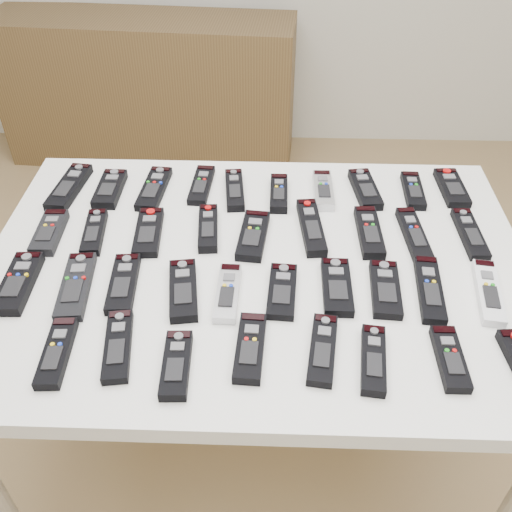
{
  "coord_description": "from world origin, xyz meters",
  "views": [
    {
      "loc": [
        0.18,
        -0.99,
        1.64
      ],
      "look_at": [
        0.14,
        -0.01,
        0.8
      ],
      "focal_mm": 40.0,
      "sensor_mm": 36.0,
      "label": 1
    }
  ],
  "objects_px": {
    "sideboard": "(148,92)",
    "remote_34": "(373,360)",
    "remote_9": "(452,188)",
    "remote_12": "(148,232)",
    "remote_13": "(208,228)",
    "remote_21": "(123,283)",
    "remote_6": "(323,190)",
    "remote_8": "(413,191)",
    "remote_7": "(365,189)",
    "remote_4": "(235,190)",
    "remote_2": "(154,189)",
    "remote_11": "(94,232)",
    "remote_23": "(228,293)",
    "remote_15": "(311,227)",
    "remote_33": "(323,349)",
    "remote_30": "(118,346)",
    "remote_24": "(282,291)",
    "remote_3": "(202,185)",
    "remote_27": "(430,289)",
    "table": "(256,281)",
    "remote_10": "(49,232)",
    "remote_19": "(19,283)",
    "remote_0": "(69,187)",
    "remote_31": "(176,365)",
    "remote_35": "(450,358)",
    "remote_25": "(337,287)",
    "remote_17": "(414,234)",
    "remote_14": "(253,235)",
    "remote_16": "(369,232)",
    "remote_28": "(488,292)",
    "remote_26": "(385,289)",
    "remote_29": "(57,352)",
    "remote_18": "(470,234)",
    "remote_5": "(279,193)",
    "remote_22": "(183,290)",
    "remote_20": "(76,286)",
    "remote_1": "(110,189)"
  },
  "relations": [
    {
      "from": "sideboard",
      "to": "remote_34",
      "type": "bearing_deg",
      "value": -63.43
    },
    {
      "from": "remote_9",
      "to": "remote_12",
      "type": "bearing_deg",
      "value": -166.32
    },
    {
      "from": "remote_13",
      "to": "remote_21",
      "type": "xyz_separation_m",
      "value": [
        -0.17,
        -0.2,
        -0.0
      ]
    },
    {
      "from": "remote_6",
      "to": "remote_8",
      "type": "relative_size",
      "value": 1.02
    },
    {
      "from": "remote_7",
      "to": "remote_4",
      "type": "bearing_deg",
      "value": 174.6
    },
    {
      "from": "remote_2",
      "to": "remote_21",
      "type": "bearing_deg",
      "value": -86.28
    },
    {
      "from": "remote_11",
      "to": "remote_23",
      "type": "bearing_deg",
      "value": -36.55
    },
    {
      "from": "remote_15",
      "to": "remote_33",
      "type": "bearing_deg",
      "value": -94.83
    },
    {
      "from": "remote_30",
      "to": "remote_7",
      "type": "bearing_deg",
      "value": 37.88
    },
    {
      "from": "remote_24",
      "to": "remote_30",
      "type": "distance_m",
      "value": 0.36
    },
    {
      "from": "remote_3",
      "to": "remote_27",
      "type": "distance_m",
      "value": 0.66
    },
    {
      "from": "table",
      "to": "remote_7",
      "type": "relative_size",
      "value": 7.4
    },
    {
      "from": "remote_4",
      "to": "remote_10",
      "type": "relative_size",
      "value": 1.11
    },
    {
      "from": "remote_19",
      "to": "remote_0",
      "type": "bearing_deg",
      "value": 87.41
    },
    {
      "from": "remote_30",
      "to": "remote_4",
      "type": "bearing_deg",
      "value": 62.45
    },
    {
      "from": "remote_13",
      "to": "remote_31",
      "type": "distance_m",
      "value": 0.42
    },
    {
      "from": "remote_9",
      "to": "remote_13",
      "type": "height_order",
      "value": "remote_13"
    },
    {
      "from": "remote_33",
      "to": "remote_35",
      "type": "xyz_separation_m",
      "value": [
        0.24,
        -0.01,
        0.0
      ]
    },
    {
      "from": "table",
      "to": "remote_13",
      "type": "distance_m",
      "value": 0.18
    },
    {
      "from": "remote_24",
      "to": "remote_19",
      "type": "bearing_deg",
      "value": -176.9
    },
    {
      "from": "table",
      "to": "remote_11",
      "type": "bearing_deg",
      "value": 167.65
    },
    {
      "from": "remote_3",
      "to": "remote_25",
      "type": "distance_m",
      "value": 0.51
    },
    {
      "from": "remote_17",
      "to": "remote_31",
      "type": "xyz_separation_m",
      "value": [
        -0.51,
        -0.41,
        0.0
      ]
    },
    {
      "from": "table",
      "to": "remote_30",
      "type": "height_order",
      "value": "remote_30"
    },
    {
      "from": "sideboard",
      "to": "remote_21",
      "type": "distance_m",
      "value": 1.95
    },
    {
      "from": "remote_10",
      "to": "remote_34",
      "type": "distance_m",
      "value": 0.82
    },
    {
      "from": "remote_23",
      "to": "remote_30",
      "type": "xyz_separation_m",
      "value": [
        -0.2,
        -0.15,
        0.0
      ]
    },
    {
      "from": "remote_24",
      "to": "remote_3",
      "type": "bearing_deg",
      "value": 121.73
    },
    {
      "from": "remote_2",
      "to": "remote_14",
      "type": "distance_m",
      "value": 0.33
    },
    {
      "from": "remote_16",
      "to": "remote_34",
      "type": "relative_size",
      "value": 1.15
    },
    {
      "from": "remote_28",
      "to": "remote_26",
      "type": "bearing_deg",
      "value": -172.9
    },
    {
      "from": "remote_14",
      "to": "remote_23",
      "type": "height_order",
      "value": "remote_14"
    },
    {
      "from": "remote_7",
      "to": "remote_12",
      "type": "distance_m",
      "value": 0.58
    },
    {
      "from": "remote_3",
      "to": "remote_13",
      "type": "distance_m",
      "value": 0.19
    },
    {
      "from": "remote_26",
      "to": "remote_29",
      "type": "relative_size",
      "value": 1.01
    },
    {
      "from": "remote_18",
      "to": "remote_28",
      "type": "xyz_separation_m",
      "value": [
        -0.01,
        -0.2,
        0.0
      ]
    },
    {
      "from": "remote_5",
      "to": "remote_30",
      "type": "height_order",
      "value": "remote_5"
    },
    {
      "from": "remote_22",
      "to": "remote_20",
      "type": "bearing_deg",
      "value": 170.06
    },
    {
      "from": "remote_6",
      "to": "remote_27",
      "type": "bearing_deg",
      "value": -61.15
    },
    {
      "from": "remote_10",
      "to": "remote_14",
      "type": "height_order",
      "value": "remote_10"
    },
    {
      "from": "remote_12",
      "to": "remote_5",
      "type": "bearing_deg",
      "value": 24.92
    },
    {
      "from": "remote_17",
      "to": "remote_14",
      "type": "bearing_deg",
      "value": 178.52
    },
    {
      "from": "remote_26",
      "to": "remote_30",
      "type": "height_order",
      "value": "same"
    },
    {
      "from": "remote_25",
      "to": "remote_1",
      "type": "bearing_deg",
      "value": 148.55
    },
    {
      "from": "remote_17",
      "to": "remote_20",
      "type": "height_order",
      "value": "same"
    },
    {
      "from": "remote_12",
      "to": "remote_4",
      "type": "bearing_deg",
      "value": 39.51
    },
    {
      "from": "remote_7",
      "to": "remote_25",
      "type": "distance_m",
      "value": 0.39
    },
    {
      "from": "remote_14",
      "to": "remote_23",
      "type": "xyz_separation_m",
      "value": [
        -0.05,
        -0.2,
        -0.0
      ]
    },
    {
      "from": "remote_21",
      "to": "remote_25",
      "type": "relative_size",
      "value": 1.06
    },
    {
      "from": "remote_31",
      "to": "remote_18",
      "type": "bearing_deg",
      "value": 30.56
    }
  ]
}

